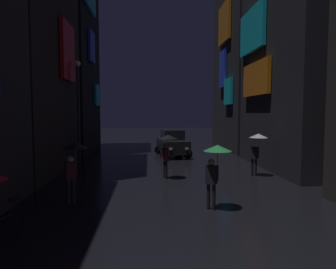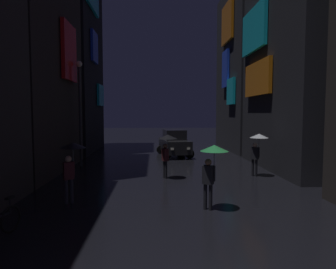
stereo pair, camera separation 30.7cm
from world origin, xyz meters
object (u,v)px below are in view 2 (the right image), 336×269
streetlamp_left_far (80,102)px  pedestrian_far_right_clear (258,143)px  pedestrian_near_crossing_black (72,155)px  car_distant (174,143)px  pedestrian_foreground_left_black (167,144)px  pedestrian_midstreet_left_green (212,159)px

streetlamp_left_far → pedestrian_far_right_clear: bearing=-19.1°
pedestrian_near_crossing_black → car_distant: (4.33, 11.23, -0.74)m
pedestrian_foreground_left_black → car_distant: bearing=83.5°
pedestrian_foreground_left_black → pedestrian_far_right_clear: same height
pedestrian_near_crossing_black → pedestrian_midstreet_left_green: (4.73, -1.03, 0.00)m
pedestrian_far_right_clear → streetlamp_left_far: streetlamp_left_far is taller
streetlamp_left_far → pedestrian_midstreet_left_green: bearing=-53.3°
pedestrian_near_crossing_black → pedestrian_midstreet_left_green: 4.84m
pedestrian_foreground_left_black → pedestrian_midstreet_left_green: size_ratio=1.00×
car_distant → streetlamp_left_far: 7.58m
pedestrian_near_crossing_black → streetlamp_left_far: bearing=101.3°
pedestrian_midstreet_left_green → pedestrian_far_right_clear: bearing=57.2°
pedestrian_far_right_clear → pedestrian_near_crossing_black: bearing=-153.4°
pedestrian_foreground_left_black → car_distant: pedestrian_foreground_left_black is taller
pedestrian_midstreet_left_green → streetlamp_left_far: (-6.18, 8.28, 2.12)m
pedestrian_midstreet_left_green → car_distant: (-0.39, 12.26, -0.74)m
pedestrian_midstreet_left_green → pedestrian_near_crossing_black: bearing=167.7°
pedestrian_far_right_clear → pedestrian_midstreet_left_green: 5.97m
pedestrian_far_right_clear → car_distant: (-3.62, 7.24, -0.74)m
pedestrian_midstreet_left_green → streetlamp_left_far: bearing=126.7°
pedestrian_foreground_left_black → pedestrian_far_right_clear: size_ratio=1.00×
pedestrian_foreground_left_black → pedestrian_midstreet_left_green: 4.86m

